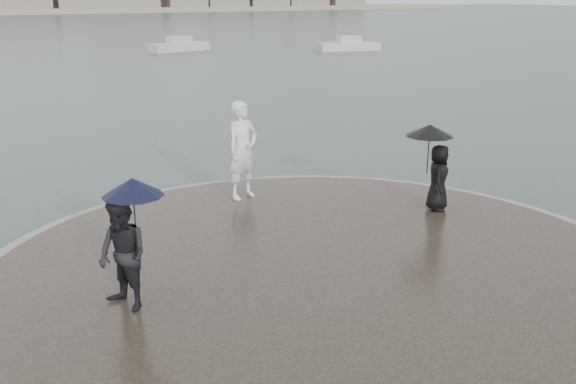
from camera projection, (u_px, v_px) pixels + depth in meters
kerb_ring at (322, 281)px, 11.36m from camera, size 12.50×12.50×0.32m
quay_tip at (322, 280)px, 11.35m from camera, size 11.90×11.90×0.36m
statue at (243, 150)px, 14.96m from camera, size 0.97×0.79×2.31m
visitor_left at (125, 242)px, 9.70m from camera, size 1.20×1.10×2.04m
visitor_right at (435, 161)px, 14.12m from camera, size 1.19×1.06×1.95m
boats at (174, 58)px, 47.25m from camera, size 42.65×24.46×1.50m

